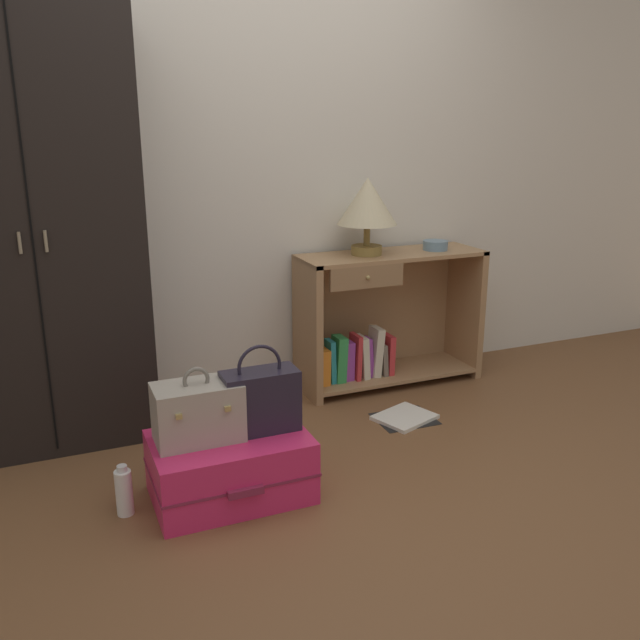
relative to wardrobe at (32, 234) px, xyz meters
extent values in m
plane|color=brown|center=(1.12, -1.20, -1.00)|extent=(9.00, 9.00, 0.00)
cube|color=silver|center=(1.12, 0.30, 0.30)|extent=(6.40, 0.10, 2.60)
cube|color=black|center=(0.00, 0.00, 0.00)|extent=(0.94, 0.45, 1.99)
cube|color=black|center=(0.00, -0.23, 0.00)|extent=(0.01, 0.01, 1.89)
cylinder|color=gray|center=(-0.05, -0.24, 0.00)|extent=(0.01, 0.01, 0.09)
cylinder|color=gray|center=(0.05, -0.24, 0.00)|extent=(0.01, 0.01, 0.09)
cube|color=#A37A51|center=(1.33, 0.04, -0.61)|extent=(0.04, 0.36, 0.77)
cube|color=#A37A51|center=(2.35, 0.04, -0.61)|extent=(0.04, 0.36, 0.77)
cube|color=#A37A51|center=(1.84, 0.04, -0.24)|extent=(1.06, 0.36, 0.02)
cube|color=#A37A51|center=(1.84, 0.04, -0.94)|extent=(0.98, 0.36, 0.02)
cube|color=#A37A51|center=(1.84, 0.21, -0.61)|extent=(0.98, 0.01, 0.75)
cube|color=#8F6B47|center=(1.60, -0.13, -0.31)|extent=(0.43, 0.02, 0.12)
sphere|color=#9E844C|center=(1.60, -0.15, -0.31)|extent=(0.02, 0.02, 0.02)
cube|color=orange|center=(1.40, 0.01, -0.83)|extent=(0.06, 0.13, 0.20)
cube|color=teal|center=(1.46, 0.01, -0.81)|extent=(0.04, 0.10, 0.25)
cube|color=green|center=(1.51, 0.01, -0.80)|extent=(0.07, 0.11, 0.26)
cube|color=purple|center=(1.56, 0.01, -0.82)|extent=(0.05, 0.09, 0.22)
cube|color=red|center=(1.61, 0.01, -0.80)|extent=(0.03, 0.13, 0.26)
cube|color=beige|center=(1.65, 0.01, -0.81)|extent=(0.05, 0.13, 0.25)
cube|color=purple|center=(1.69, 0.01, -0.82)|extent=(0.05, 0.09, 0.23)
cube|color=beige|center=(1.74, 0.01, -0.79)|extent=(0.07, 0.12, 0.29)
cube|color=#726659|center=(1.78, 0.01, -0.84)|extent=(0.04, 0.12, 0.19)
cube|color=red|center=(1.82, 0.01, -0.82)|extent=(0.04, 0.12, 0.23)
cylinder|color=olive|center=(1.69, 0.05, -0.20)|extent=(0.17, 0.17, 0.05)
cylinder|color=olive|center=(1.69, 0.05, -0.12)|extent=(0.04, 0.04, 0.12)
cone|color=beige|center=(1.69, 0.05, 0.06)|extent=(0.33, 0.33, 0.25)
cylinder|color=slate|center=(2.11, 0.02, -0.20)|extent=(0.14, 0.14, 0.05)
cube|color=#DB2860|center=(0.64, -0.84, -0.86)|extent=(0.62, 0.41, 0.26)
cube|color=maroon|center=(0.64, -0.84, -0.86)|extent=(0.63, 0.41, 0.01)
cube|color=maroon|center=(0.64, -1.06, -0.86)|extent=(0.14, 0.02, 0.03)
cube|color=#A89E8E|center=(0.52, -0.82, -0.62)|extent=(0.34, 0.20, 0.23)
torus|color=slate|center=(0.52, -0.82, -0.48)|extent=(0.11, 0.02, 0.11)
cube|color=tan|center=(0.43, -0.92, -0.57)|extent=(0.02, 0.01, 0.02)
cube|color=tan|center=(0.62, -0.92, -0.57)|extent=(0.02, 0.01, 0.02)
cube|color=#231E2D|center=(0.78, -0.83, -0.61)|extent=(0.31, 0.14, 0.25)
torus|color=#231E2D|center=(0.78, -0.83, -0.46)|extent=(0.18, 0.01, 0.18)
cylinder|color=white|center=(0.22, -0.81, -0.90)|extent=(0.07, 0.07, 0.18)
cylinder|color=silver|center=(0.22, -0.81, -0.80)|extent=(0.04, 0.04, 0.02)
cube|color=white|center=(1.66, -0.47, -0.99)|extent=(0.34, 0.32, 0.02)
cube|color=black|center=(1.66, -0.47, -0.99)|extent=(0.31, 0.26, 0.01)
camera|label=1|loc=(0.02, -3.25, 0.48)|focal=37.93mm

